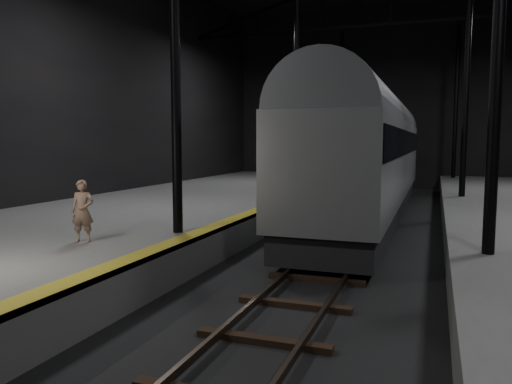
% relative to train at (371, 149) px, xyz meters
% --- Properties ---
extents(ground, '(44.00, 44.00, 0.00)m').
position_rel_train_xyz_m(ground, '(0.00, -6.26, -3.10)').
color(ground, black).
rests_on(ground, ground).
extents(platform_left, '(9.00, 43.80, 1.00)m').
position_rel_train_xyz_m(platform_left, '(-7.50, -6.26, -2.60)').
color(platform_left, '#565653').
rests_on(platform_left, ground).
extents(tactile_strip, '(0.50, 43.80, 0.01)m').
position_rel_train_xyz_m(tactile_strip, '(-3.25, -6.26, -2.10)').
color(tactile_strip, olive).
rests_on(tactile_strip, platform_left).
extents(track, '(2.40, 43.00, 0.24)m').
position_rel_train_xyz_m(track, '(0.00, -6.26, -3.04)').
color(track, '#3F3328').
rests_on(track, ground).
extents(train, '(3.11, 20.81, 5.56)m').
position_rel_train_xyz_m(train, '(0.00, 0.00, 0.00)').
color(train, '#A2A6AA').
rests_on(train, ground).
extents(woman, '(0.64, 0.52, 1.52)m').
position_rel_train_xyz_m(woman, '(-5.32, -12.20, -1.35)').
color(woman, '#8B6A55').
rests_on(woman, platform_left).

